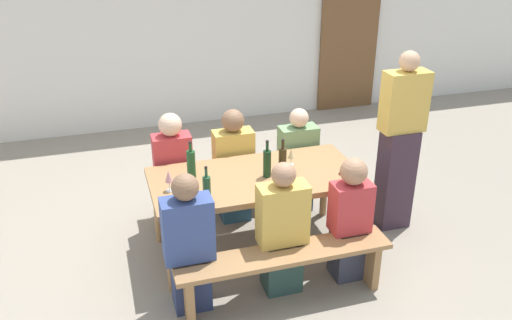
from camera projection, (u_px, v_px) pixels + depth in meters
ground_plane at (256, 248)px, 5.00m from camera, size 24.00×24.00×0.00m
back_wall at (182, 9)px, 7.26m from camera, size 14.00×0.20×3.20m
wooden_door at (349, 40)px, 8.01m from camera, size 0.90×0.06×2.10m
tasting_table at (256, 184)px, 4.71m from camera, size 1.82×0.88×0.75m
bench_near at (284, 263)px, 4.21m from camera, size 1.72×0.30×0.45m
bench_far at (235, 179)px, 5.49m from camera, size 1.72×0.30×0.45m
wine_bottle_0 at (191, 164)px, 4.60m from camera, size 0.07×0.07×0.33m
wine_bottle_1 at (267, 163)px, 4.61m from camera, size 0.07×0.07×0.33m
wine_bottle_2 at (283, 159)px, 4.72m from camera, size 0.07×0.07×0.30m
wine_bottle_3 at (207, 188)px, 4.25m from camera, size 0.06×0.06×0.29m
wine_glass_0 at (169, 177)px, 4.38m from camera, size 0.06×0.06×0.18m
wine_glass_1 at (291, 154)px, 4.83m from camera, size 0.06×0.06×0.16m
wine_glass_2 at (343, 170)px, 4.51m from camera, size 0.08×0.08×0.17m
seated_guest_near_0 at (189, 246)px, 4.07m from camera, size 0.38×0.24×1.15m
seated_guest_near_1 at (282, 232)px, 4.27m from camera, size 0.39×0.24×1.14m
seated_guest_near_2 at (350, 220)px, 4.42m from camera, size 0.32×0.24×1.09m
seated_guest_far_0 at (174, 174)px, 5.10m from camera, size 0.35×0.24×1.18m
seated_guest_far_1 at (234, 168)px, 5.26m from camera, size 0.38×0.24×1.15m
seated_guest_far_2 at (297, 163)px, 5.45m from camera, size 0.38×0.24×1.09m
standing_host at (399, 146)px, 5.03m from camera, size 0.40×0.24×1.73m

